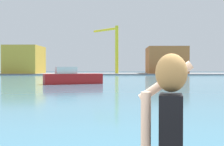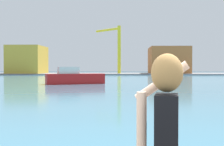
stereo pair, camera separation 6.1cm
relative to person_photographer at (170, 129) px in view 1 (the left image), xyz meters
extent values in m
plane|color=#334751|center=(-0.65, 50.27, -1.76)|extent=(220.00, 220.00, 0.00)
cube|color=teal|center=(-0.65, 52.27, -1.75)|extent=(140.00, 100.00, 0.02)
cube|color=gray|center=(-0.65, 92.27, -1.56)|extent=(140.00, 20.00, 0.40)
cube|color=black|center=(0.01, 0.00, 0.03)|extent=(0.25, 0.37, 0.56)
sphere|color=#E0B293|center=(0.01, 0.00, 0.49)|extent=(0.22, 0.22, 0.22)
ellipsoid|color=olive|center=(0.01, -0.02, 0.50)|extent=(0.28, 0.26, 0.34)
cylinder|color=#E0B293|center=(-0.21, 0.00, 0.04)|extent=(0.09, 0.09, 0.58)
cylinder|color=#E0B293|center=(0.00, 0.22, 0.41)|extent=(0.53, 0.17, 0.40)
cube|color=black|center=(0.02, 0.34, 0.58)|extent=(0.02, 0.07, 0.14)
cube|color=#B21919|center=(-6.77, 37.73, -1.04)|extent=(7.99, 4.80, 1.40)
cube|color=silver|center=(-7.68, 37.34, 0.12)|extent=(3.08, 2.34, 0.93)
cube|color=gold|center=(-29.84, 88.94, 2.87)|extent=(10.02, 12.40, 8.45)
cube|color=#B26633|center=(14.23, 92.49, 2.76)|extent=(11.89, 13.43, 8.23)
cylinder|color=yellow|center=(-1.36, 87.87, 5.88)|extent=(1.00, 1.00, 14.47)
cylinder|color=yellow|center=(-5.08, 91.66, 12.32)|extent=(7.94, 8.07, 0.70)
camera|label=1|loc=(-0.44, -2.65, 0.55)|focal=47.85mm
camera|label=2|loc=(-0.38, -2.65, 0.55)|focal=47.85mm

